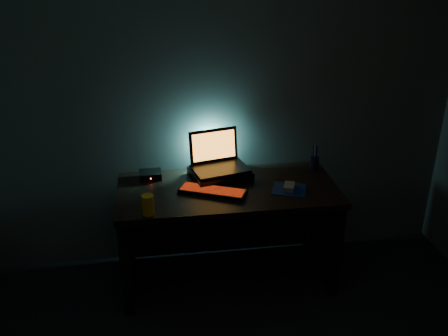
{
  "coord_description": "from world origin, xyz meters",
  "views": [
    {
      "loc": [
        -0.47,
        -1.39,
        2.28
      ],
      "look_at": [
        -0.03,
        1.57,
        0.92
      ],
      "focal_mm": 40.0,
      "sensor_mm": 36.0,
      "label": 1
    }
  ],
  "objects_px": {
    "mouse": "(289,187)",
    "pen_cup": "(314,163)",
    "juice_glass": "(148,205)",
    "laptop": "(218,159)",
    "keyboard": "(213,191)",
    "router": "(150,175)"
  },
  "relations": [
    {
      "from": "laptop",
      "to": "router",
      "type": "height_order",
      "value": "laptop"
    },
    {
      "from": "keyboard",
      "to": "mouse",
      "type": "relative_size",
      "value": 4.12
    },
    {
      "from": "pen_cup",
      "to": "juice_glass",
      "type": "bearing_deg",
      "value": -157.49
    },
    {
      "from": "keyboard",
      "to": "mouse",
      "type": "height_order",
      "value": "mouse"
    },
    {
      "from": "mouse",
      "to": "juice_glass",
      "type": "height_order",
      "value": "juice_glass"
    },
    {
      "from": "laptop",
      "to": "router",
      "type": "distance_m",
      "value": 0.49
    },
    {
      "from": "keyboard",
      "to": "juice_glass",
      "type": "distance_m",
      "value": 0.48
    },
    {
      "from": "laptop",
      "to": "mouse",
      "type": "relative_size",
      "value": 3.8
    },
    {
      "from": "mouse",
      "to": "pen_cup",
      "type": "distance_m",
      "value": 0.41
    },
    {
      "from": "pen_cup",
      "to": "juice_glass",
      "type": "relative_size",
      "value": 0.72
    },
    {
      "from": "pen_cup",
      "to": "router",
      "type": "bearing_deg",
      "value": 179.59
    },
    {
      "from": "pen_cup",
      "to": "laptop",
      "type": "bearing_deg",
      "value": -179.83
    },
    {
      "from": "mouse",
      "to": "laptop",
      "type": "bearing_deg",
      "value": 166.28
    },
    {
      "from": "laptop",
      "to": "pen_cup",
      "type": "xyz_separation_m",
      "value": [
        0.72,
        0.0,
        -0.07
      ]
    },
    {
      "from": "mouse",
      "to": "pen_cup",
      "type": "xyz_separation_m",
      "value": [
        0.27,
        0.31,
        0.02
      ]
    },
    {
      "from": "juice_glass",
      "to": "pen_cup",
      "type": "bearing_deg",
      "value": 22.51
    },
    {
      "from": "juice_glass",
      "to": "laptop",
      "type": "bearing_deg",
      "value": 45.3
    },
    {
      "from": "juice_glass",
      "to": "router",
      "type": "distance_m",
      "value": 0.52
    },
    {
      "from": "keyboard",
      "to": "router",
      "type": "distance_m",
      "value": 0.5
    },
    {
      "from": "laptop",
      "to": "pen_cup",
      "type": "bearing_deg",
      "value": -13.09
    },
    {
      "from": "laptop",
      "to": "mouse",
      "type": "xyz_separation_m",
      "value": [
        0.45,
        -0.31,
        -0.1
      ]
    },
    {
      "from": "router",
      "to": "keyboard",
      "type": "bearing_deg",
      "value": -37.55
    }
  ]
}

